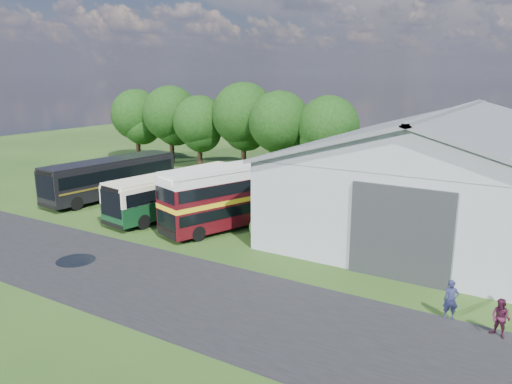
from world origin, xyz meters
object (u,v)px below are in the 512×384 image
Objects in this scene: bus_maroon_double at (230,197)px; bus_dark_single at (111,177)px; visitor_a at (451,300)px; bus_green_single at (177,192)px; visitor_b at (501,319)px; storage_shed at (450,166)px.

bus_maroon_double is 0.84× the size of bus_dark_single.
bus_green_single is at bearing 141.47° from visitor_a.
storage_shed is at bearing 130.10° from visitor_b.
bus_green_single is 24.31m from visitor_b.
bus_dark_single is at bearing -164.39° from storage_shed.
storage_shed is 14.02× the size of visitor_a.
storage_shed is 2.38× the size of bus_maroon_double.
visitor_a is (15.80, -6.10, -1.29)m from bus_maroon_double.
visitor_b is (17.84, -6.69, -1.35)m from bus_maroon_double.
visitor_a is 2.12m from visitor_b.
bus_dark_single is 7.54× the size of visitor_b.
visitor_a is at bearing -2.19° from bus_maroon_double.
bus_maroon_double is at bearing 138.02° from visitor_a.
visitor_b is at bearing -1.64° from bus_maroon_double.
visitor_a is (3.19, -15.03, -3.28)m from storage_shed.
bus_maroon_double is (5.33, -0.62, 0.47)m from bus_green_single.
bus_dark_single is 30.34m from visitor_a.
bus_green_single is at bearing -155.15° from storage_shed.
storage_shed is at bearing 54.23° from bus_maroon_double.
bus_green_single is at bearing -167.77° from bus_maroon_double.
bus_maroon_double reaches higher than visitor_b.
bus_green_single is at bearing -175.90° from visitor_b.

